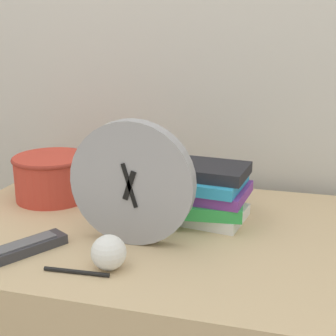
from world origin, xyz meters
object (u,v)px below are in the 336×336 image
object	(u,v)px
book_stack	(201,191)
crumpled_paper_ball	(109,252)
tv_remote	(26,247)
pen	(76,272)
basket	(52,175)
desk_clock	(132,183)

from	to	relation	value
book_stack	crumpled_paper_ball	distance (m)	0.32
crumpled_paper_ball	tv_remote	bearing A→B (deg)	173.55
book_stack	pen	size ratio (longest dim) A/B	1.99
tv_remote	crumpled_paper_ball	xyz separation A→B (m)	(0.19, -0.02, 0.02)
book_stack	basket	size ratio (longest dim) A/B	1.25
desk_clock	basket	distance (m)	0.37
basket	pen	xyz separation A→B (m)	(0.24, -0.36, -0.06)
desk_clock	book_stack	xyz separation A→B (m)	(0.11, 0.17, -0.06)
book_stack	basket	bearing A→B (deg)	175.12
crumpled_paper_ball	book_stack	bearing A→B (deg)	68.03
pen	basket	bearing A→B (deg)	123.67
desk_clock	tv_remote	bearing A→B (deg)	-152.39
book_stack	crumpled_paper_ball	bearing A→B (deg)	-111.97
pen	crumpled_paper_ball	bearing A→B (deg)	33.37
desk_clock	crumpled_paper_ball	xyz separation A→B (m)	(-0.01, -0.12, -0.10)
book_stack	desk_clock	bearing A→B (deg)	-123.63
tv_remote	pen	bearing A→B (deg)	-21.89
pen	book_stack	bearing A→B (deg)	62.55
basket	crumpled_paper_ball	xyz separation A→B (m)	(0.29, -0.33, -0.03)
desk_clock	crumpled_paper_ball	size ratio (longest dim) A/B	3.92
crumpled_paper_ball	desk_clock	bearing A→B (deg)	87.42
desk_clock	basket	bearing A→B (deg)	145.60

